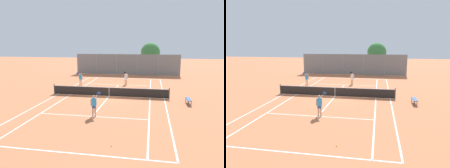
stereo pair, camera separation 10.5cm
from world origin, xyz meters
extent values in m
plane|color=#C67047|center=(0.00, 0.00, 0.00)|extent=(120.00, 120.00, 0.00)
cube|color=white|center=(0.00, -11.90, 0.00)|extent=(11.00, 0.10, 0.01)
cube|color=white|center=(0.00, 11.90, 0.00)|extent=(11.00, 0.10, 0.01)
cube|color=white|center=(-5.50, 0.00, 0.00)|extent=(0.10, 23.80, 0.01)
cube|color=white|center=(5.50, 0.00, 0.00)|extent=(0.10, 23.80, 0.01)
cube|color=white|center=(-4.13, 0.00, 0.00)|extent=(0.10, 23.80, 0.01)
cube|color=white|center=(4.13, 0.00, 0.00)|extent=(0.10, 23.80, 0.01)
cube|color=white|center=(0.00, -6.40, 0.00)|extent=(8.26, 0.10, 0.01)
cube|color=white|center=(0.00, 6.40, 0.00)|extent=(8.26, 0.10, 0.01)
cube|color=white|center=(0.00, 0.00, 0.00)|extent=(0.10, 12.80, 0.01)
cylinder|color=#474C47|center=(-5.95, 0.00, 0.53)|extent=(0.10, 0.10, 1.07)
cylinder|color=#474C47|center=(5.95, 0.00, 0.53)|extent=(0.10, 0.10, 1.07)
cube|color=black|center=(0.00, 0.00, 0.46)|extent=(11.90, 0.02, 0.89)
cube|color=white|center=(0.00, 0.00, 0.92)|extent=(11.90, 0.03, 0.06)
cube|color=white|center=(0.00, 0.00, 0.44)|extent=(0.05, 0.03, 0.89)
cylinder|color=#D8A884|center=(0.02, -6.33, 0.41)|extent=(0.13, 0.13, 0.82)
cylinder|color=#D8A884|center=(0.20, -6.33, 0.41)|extent=(0.13, 0.13, 0.82)
cube|color=#334C8C|center=(0.11, -6.33, 0.74)|extent=(0.28, 0.18, 0.24)
cube|color=#3399D8|center=(0.11, -6.33, 1.10)|extent=(0.34, 0.20, 0.56)
sphere|color=#D8A884|center=(0.11, -6.33, 1.49)|extent=(0.22, 0.22, 0.22)
cylinder|color=black|center=(0.11, -6.33, 1.56)|extent=(0.23, 0.23, 0.02)
cylinder|color=#D8A884|center=(-0.11, -6.33, 1.04)|extent=(0.08, 0.08, 0.52)
cylinder|color=#D8A884|center=(0.24, -6.19, 1.39)|extent=(0.09, 0.46, 0.35)
cylinder|color=#1E4C99|center=(0.36, -5.93, 1.55)|extent=(0.04, 0.25, 0.22)
cylinder|color=#1E4C99|center=(0.36, -5.81, 1.66)|extent=(0.28, 0.20, 0.23)
cylinder|color=beige|center=(-4.59, 4.99, 0.41)|extent=(0.13, 0.13, 0.82)
cylinder|color=beige|center=(-4.77, 4.97, 0.41)|extent=(0.13, 0.13, 0.82)
cube|color=beige|center=(-4.68, 4.98, 0.74)|extent=(0.30, 0.21, 0.24)
cube|color=#3399D8|center=(-4.68, 4.98, 1.10)|extent=(0.36, 0.24, 0.56)
sphere|color=beige|center=(-4.68, 4.98, 1.49)|extent=(0.22, 0.22, 0.22)
cylinder|color=black|center=(-4.68, 4.98, 1.56)|extent=(0.23, 0.23, 0.02)
cylinder|color=beige|center=(-4.46, 5.01, 1.04)|extent=(0.08, 0.08, 0.52)
cylinder|color=beige|center=(-4.79, 4.82, 1.39)|extent=(0.14, 0.46, 0.35)
cylinder|color=#1E4C99|center=(-4.89, 4.55, 1.55)|extent=(0.06, 0.25, 0.22)
cylinder|color=#1E4C99|center=(-4.87, 4.43, 1.66)|extent=(0.30, 0.23, 0.23)
cylinder|color=#D8A884|center=(1.01, 6.80, 0.41)|extent=(0.13, 0.13, 0.82)
cylinder|color=#D8A884|center=(0.84, 6.73, 0.41)|extent=(0.13, 0.13, 0.82)
cube|color=white|center=(0.93, 6.77, 0.74)|extent=(0.33, 0.27, 0.24)
cube|color=white|center=(0.93, 6.77, 1.10)|extent=(0.39, 0.31, 0.56)
sphere|color=#D8A884|center=(0.93, 6.77, 1.49)|extent=(0.22, 0.22, 0.22)
cylinder|color=black|center=(0.93, 6.77, 1.56)|extent=(0.23, 0.23, 0.02)
cylinder|color=#D8A884|center=(1.13, 6.85, 1.04)|extent=(0.08, 0.08, 0.52)
cylinder|color=#D8A884|center=(0.86, 6.59, 1.39)|extent=(0.24, 0.45, 0.35)
cylinder|color=black|center=(0.83, 6.30, 1.55)|extent=(0.12, 0.24, 0.22)
cylinder|color=black|center=(0.88, 6.19, 1.66)|extent=(0.33, 0.29, 0.23)
sphere|color=#D1DB33|center=(5.02, 2.03, 0.03)|extent=(0.07, 0.07, 0.07)
sphere|color=#D1DB33|center=(2.92, -4.27, 0.03)|extent=(0.07, 0.07, 0.07)
sphere|color=#D1DB33|center=(-1.56, 3.71, 0.03)|extent=(0.07, 0.07, 0.07)
sphere|color=#D1DB33|center=(2.25, -10.85, 0.03)|extent=(0.07, 0.07, 0.07)
cube|color=#33598C|center=(7.51, -1.57, 0.44)|extent=(0.36, 1.50, 0.05)
cylinder|color=#262626|center=(7.38, -2.21, 0.21)|extent=(0.05, 0.05, 0.41)
cylinder|color=#262626|center=(7.38, -0.93, 0.21)|extent=(0.05, 0.05, 0.41)
cylinder|color=#262626|center=(7.63, -2.21, 0.21)|extent=(0.05, 0.05, 0.41)
cylinder|color=#262626|center=(7.63, -0.93, 0.21)|extent=(0.05, 0.05, 0.41)
cylinder|color=gray|center=(-8.84, 15.85, 1.77)|extent=(0.08, 0.08, 3.55)
cylinder|color=gray|center=(-5.30, 15.85, 1.77)|extent=(0.08, 0.08, 3.55)
cylinder|color=gray|center=(-1.77, 15.85, 1.77)|extent=(0.08, 0.08, 3.55)
cylinder|color=gray|center=(1.77, 15.85, 1.77)|extent=(0.08, 0.08, 3.55)
cylinder|color=gray|center=(5.30, 15.85, 1.77)|extent=(0.08, 0.08, 3.55)
cylinder|color=gray|center=(8.84, 15.85, 1.77)|extent=(0.08, 0.08, 3.55)
cube|color=slate|center=(0.00, 15.85, 1.77)|extent=(17.68, 0.02, 3.51)
cylinder|color=brown|center=(3.89, 18.85, 1.30)|extent=(0.30, 0.30, 2.59)
sphere|color=#387A3D|center=(3.89, 18.85, 3.78)|extent=(3.39, 3.39, 3.39)
sphere|color=#387A3D|center=(4.02, 18.73, 3.36)|extent=(2.07, 2.07, 2.07)
camera|label=1|loc=(4.17, -21.28, 5.28)|focal=35.00mm
camera|label=2|loc=(4.27, -21.27, 5.28)|focal=35.00mm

